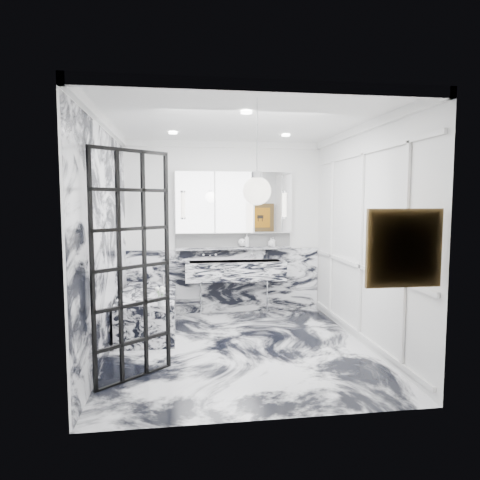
{
  "coord_description": "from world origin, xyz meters",
  "views": [
    {
      "loc": [
        -0.7,
        -5.19,
        1.84
      ],
      "look_at": [
        0.08,
        0.5,
        1.32
      ],
      "focal_mm": 32.0,
      "sensor_mm": 36.0,
      "label": 1
    }
  ],
  "objects": [
    {
      "name": "ceiling",
      "position": [
        0.0,
        0.0,
        2.8
      ],
      "size": [
        3.6,
        3.6,
        0.0
      ],
      "primitive_type": "plane",
      "rotation": [
        3.14,
        0.0,
        0.0
      ],
      "color": "white",
      "rests_on": "wall_back"
    },
    {
      "name": "amber_bottle",
      "position": [
        0.36,
        1.71,
        1.14
      ],
      "size": [
        0.04,
        0.04,
        0.1
      ],
      "primitive_type": "cylinder",
      "color": "#8C5919",
      "rests_on": "ledge"
    },
    {
      "name": "floor",
      "position": [
        0.0,
        0.0,
        0.0
      ],
      "size": [
        3.6,
        3.6,
        0.0
      ],
      "primitive_type": "plane",
      "color": "silver",
      "rests_on": "ground"
    },
    {
      "name": "bathtub",
      "position": [
        -1.18,
        0.9,
        0.28
      ],
      "size": [
        0.75,
        1.65,
        0.55
      ],
      "primitive_type": "cube",
      "color": "silver",
      "rests_on": "floor"
    },
    {
      "name": "wall_front",
      "position": [
        0.0,
        -1.8,
        1.4
      ],
      "size": [
        3.6,
        0.0,
        3.6
      ],
      "primitive_type": "plane",
      "rotation": [
        -1.57,
        0.0,
        0.0
      ],
      "color": "white",
      "rests_on": "floor"
    },
    {
      "name": "trough_sink",
      "position": [
        0.15,
        1.55,
        0.73
      ],
      "size": [
        1.6,
        0.45,
        0.3
      ],
      "primitive_type": "cube",
      "color": "silver",
      "rests_on": "wall_back"
    },
    {
      "name": "soap_bottle_b",
      "position": [
        0.8,
        1.71,
        1.17
      ],
      "size": [
        0.09,
        0.09,
        0.16
      ],
      "primitive_type": "imported",
      "rotation": [
        0.0,
        0.0,
        -0.27
      ],
      "color": "#4C4C51",
      "rests_on": "ledge"
    },
    {
      "name": "panel_molding",
      "position": [
        1.58,
        0.0,
        1.3
      ],
      "size": [
        0.03,
        3.4,
        2.3
      ],
      "primitive_type": "cube",
      "color": "white",
      "rests_on": "floor"
    },
    {
      "name": "sconce_left",
      "position": [
        -0.67,
        1.63,
        1.78
      ],
      "size": [
        0.07,
        0.07,
        0.4
      ],
      "primitive_type": "cylinder",
      "color": "white",
      "rests_on": "mirror_cabinet"
    },
    {
      "name": "soap_bottle_a",
      "position": [
        0.36,
        1.71,
        1.2
      ],
      "size": [
        0.11,
        0.11,
        0.22
      ],
      "primitive_type": "imported",
      "rotation": [
        0.0,
        0.0,
        -0.41
      ],
      "color": "#8C5919",
      "rests_on": "ledge"
    },
    {
      "name": "soap_bottle_c",
      "position": [
        0.77,
        1.71,
        1.16
      ],
      "size": [
        0.15,
        0.15,
        0.15
      ],
      "primitive_type": "imported",
      "rotation": [
        0.0,
        0.0,
        -0.38
      ],
      "color": "silver",
      "rests_on": "ledge"
    },
    {
      "name": "crittall_door",
      "position": [
        -1.2,
        -0.77,
        1.17
      ],
      "size": [
        0.71,
        0.59,
        2.34
      ],
      "primitive_type": null,
      "rotation": [
        0.0,
        0.0,
        0.69
      ],
      "color": "black",
      "rests_on": "floor"
    },
    {
      "name": "mirror_cabinet",
      "position": [
        0.15,
        1.73,
        1.82
      ],
      "size": [
        1.9,
        0.16,
        1.0
      ],
      "primitive_type": "cube",
      "color": "white",
      "rests_on": "wall_back"
    },
    {
      "name": "marble_clad_back",
      "position": [
        0.0,
        1.78,
        0.53
      ],
      "size": [
        3.18,
        0.05,
        1.05
      ],
      "primitive_type": "cube",
      "color": "silver",
      "rests_on": "floor"
    },
    {
      "name": "subway_tile",
      "position": [
        0.15,
        1.78,
        1.21
      ],
      "size": [
        1.9,
        0.03,
        0.23
      ],
      "primitive_type": "cube",
      "color": "white",
      "rests_on": "wall_back"
    },
    {
      "name": "wall_left",
      "position": [
        -1.6,
        0.0,
        1.4
      ],
      "size": [
        0.0,
        3.6,
        3.6
      ],
      "primitive_type": "plane",
      "rotation": [
        1.57,
        0.0,
        1.57
      ],
      "color": "white",
      "rests_on": "floor"
    },
    {
      "name": "marble_clad_left",
      "position": [
        -1.59,
        0.0,
        1.34
      ],
      "size": [
        0.02,
        3.56,
        2.68
      ],
      "primitive_type": "cube",
      "color": "silver",
      "rests_on": "floor"
    },
    {
      "name": "ledge",
      "position": [
        0.15,
        1.72,
        1.07
      ],
      "size": [
        1.9,
        0.14,
        0.04
      ],
      "primitive_type": "cube",
      "color": "silver",
      "rests_on": "wall_back"
    },
    {
      "name": "flower_vase",
      "position": [
        -0.96,
        0.09,
        0.61
      ],
      "size": [
        0.08,
        0.08,
        0.12
      ],
      "primitive_type": "cylinder",
      "color": "silver",
      "rests_on": "bathtub"
    },
    {
      "name": "artwork",
      "position": [
        1.2,
        -1.76,
        1.44
      ],
      "size": [
        0.58,
        0.06,
        0.58
      ],
      "primitive_type": "cube",
      "color": "orange",
      "rests_on": "wall_front"
    },
    {
      "name": "wall_back",
      "position": [
        0.0,
        1.8,
        1.4
      ],
      "size": [
        3.6,
        0.0,
        3.6
      ],
      "primitive_type": "plane",
      "rotation": [
        1.57,
        0.0,
        0.0
      ],
      "color": "white",
      "rests_on": "floor"
    },
    {
      "name": "wall_right",
      "position": [
        1.6,
        0.0,
        1.4
      ],
      "size": [
        0.0,
        3.6,
        3.6
      ],
      "primitive_type": "plane",
      "rotation": [
        1.57,
        0.0,
        -1.57
      ],
      "color": "white",
      "rests_on": "floor"
    },
    {
      "name": "pendant_light",
      "position": [
        -0.02,
        -1.4,
        1.93
      ],
      "size": [
        0.25,
        0.25,
        0.25
      ],
      "primitive_type": "sphere",
      "color": "white",
      "rests_on": "ceiling"
    },
    {
      "name": "sconce_right",
      "position": [
        0.97,
        1.63,
        1.78
      ],
      "size": [
        0.07,
        0.07,
        0.4
      ],
      "primitive_type": "cylinder",
      "color": "white",
      "rests_on": "mirror_cabinet"
    },
    {
      "name": "face_pot",
      "position": [
        0.28,
        1.71,
        1.17
      ],
      "size": [
        0.13,
        0.13,
        0.13
      ],
      "primitive_type": "sphere",
      "color": "white",
      "rests_on": "ledge"
    }
  ]
}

